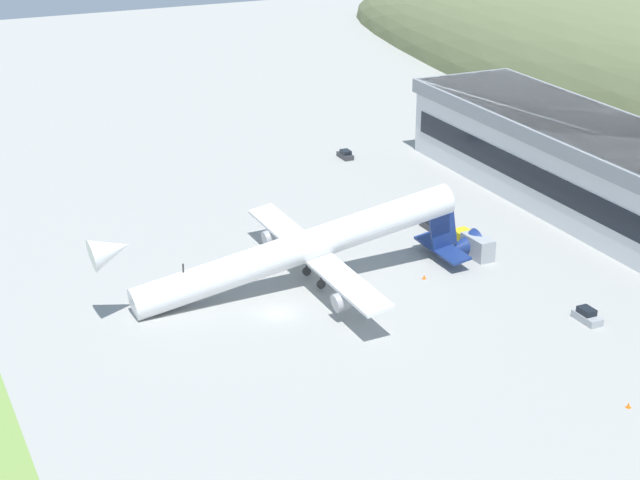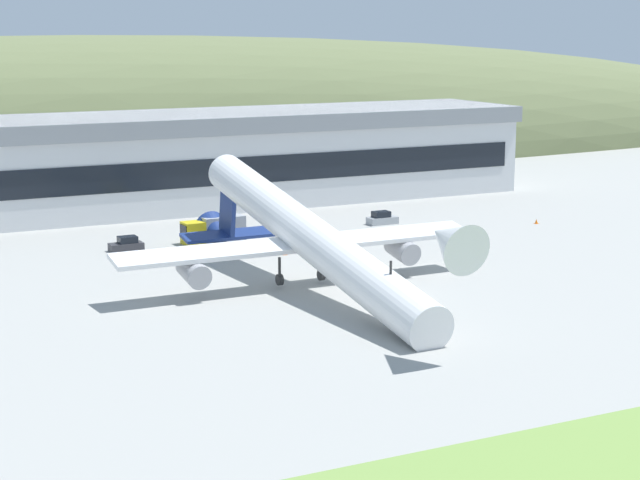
{
  "view_description": "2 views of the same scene",
  "coord_description": "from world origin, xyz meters",
  "px_view_note": "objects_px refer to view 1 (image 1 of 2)",
  "views": [
    {
      "loc": [
        108.22,
        -44.06,
        56.9
      ],
      "look_at": [
        -9.04,
        9.73,
        4.65
      ],
      "focal_mm": 60.0,
      "sensor_mm": 36.0,
      "label": 1
    },
    {
      "loc": [
        -49.54,
        -83.84,
        24.82
      ],
      "look_at": [
        -2.3,
        11.04,
        3.57
      ],
      "focal_mm": 60.0,
      "sensor_mm": 36.0,
      "label": 2
    }
  ],
  "objects_px": {
    "service_car_2": "(345,155)",
    "service_car_0": "(587,316)",
    "traffic_cone_1": "(424,277)",
    "cargo_airplane": "(306,250)",
    "fuel_truck": "(473,245)",
    "service_car_1": "(431,225)",
    "traffic_cone_0": "(629,405)"
  },
  "relations": [
    {
      "from": "service_car_1",
      "to": "service_car_2",
      "type": "relative_size",
      "value": 1.02
    },
    {
      "from": "traffic_cone_0",
      "to": "traffic_cone_1",
      "type": "distance_m",
      "value": 36.92
    },
    {
      "from": "service_car_0",
      "to": "service_car_2",
      "type": "bearing_deg",
      "value": 178.51
    },
    {
      "from": "cargo_airplane",
      "to": "service_car_1",
      "type": "xyz_separation_m",
      "value": [
        -10.48,
        24.67,
        -4.29
      ]
    },
    {
      "from": "cargo_airplane",
      "to": "service_car_0",
      "type": "bearing_deg",
      "value": 48.22
    },
    {
      "from": "service_car_0",
      "to": "service_car_1",
      "type": "bearing_deg",
      "value": -177.28
    },
    {
      "from": "service_car_0",
      "to": "fuel_truck",
      "type": "relative_size",
      "value": 0.52
    },
    {
      "from": "traffic_cone_1",
      "to": "service_car_1",
      "type": "bearing_deg",
      "value": 146.87
    },
    {
      "from": "cargo_airplane",
      "to": "traffic_cone_0",
      "type": "distance_m",
      "value": 45.26
    },
    {
      "from": "cargo_airplane",
      "to": "traffic_cone_1",
      "type": "relative_size",
      "value": 92.35
    },
    {
      "from": "service_car_1",
      "to": "traffic_cone_0",
      "type": "height_order",
      "value": "service_car_1"
    },
    {
      "from": "service_car_1",
      "to": "service_car_2",
      "type": "distance_m",
      "value": 35.92
    },
    {
      "from": "cargo_airplane",
      "to": "service_car_1",
      "type": "relative_size",
      "value": 14.22
    },
    {
      "from": "service_car_0",
      "to": "traffic_cone_1",
      "type": "bearing_deg",
      "value": -148.88
    },
    {
      "from": "cargo_airplane",
      "to": "service_car_0",
      "type": "xyz_separation_m",
      "value": [
        23.49,
        26.29,
        -4.28
      ]
    },
    {
      "from": "cargo_airplane",
      "to": "service_car_2",
      "type": "relative_size",
      "value": 14.49
    },
    {
      "from": "service_car_2",
      "to": "service_car_0",
      "type": "bearing_deg",
      "value": -1.49
    },
    {
      "from": "service_car_0",
      "to": "fuel_truck",
      "type": "bearing_deg",
      "value": -176.86
    },
    {
      "from": "service_car_2",
      "to": "traffic_cone_0",
      "type": "xyz_separation_m",
      "value": [
        87.6,
        -10.33,
        -0.34
      ]
    },
    {
      "from": "fuel_truck",
      "to": "service_car_2",
      "type": "bearing_deg",
      "value": 176.19
    },
    {
      "from": "service_car_1",
      "to": "traffic_cone_1",
      "type": "distance_m",
      "value": 17.96
    },
    {
      "from": "cargo_airplane",
      "to": "traffic_cone_0",
      "type": "bearing_deg",
      "value": 23.24
    },
    {
      "from": "traffic_cone_0",
      "to": "traffic_cone_1",
      "type": "bearing_deg",
      "value": -175.49
    },
    {
      "from": "service_car_2",
      "to": "traffic_cone_0",
      "type": "distance_m",
      "value": 88.21
    },
    {
      "from": "service_car_0",
      "to": "service_car_1",
      "type": "distance_m",
      "value": 34.01
    },
    {
      "from": "cargo_airplane",
      "to": "traffic_cone_1",
      "type": "xyz_separation_m",
      "value": [
        4.56,
        14.86,
        -4.7
      ]
    },
    {
      "from": "service_car_1",
      "to": "traffic_cone_0",
      "type": "relative_size",
      "value": 6.49
    },
    {
      "from": "cargo_airplane",
      "to": "traffic_cone_1",
      "type": "distance_m",
      "value": 16.24
    },
    {
      "from": "service_car_0",
      "to": "service_car_2",
      "type": "distance_m",
      "value": 69.75
    },
    {
      "from": "cargo_airplane",
      "to": "traffic_cone_0",
      "type": "xyz_separation_m",
      "value": [
        41.37,
        17.76,
        -4.7
      ]
    },
    {
      "from": "fuel_truck",
      "to": "cargo_airplane",
      "type": "bearing_deg",
      "value": -90.35
    },
    {
      "from": "cargo_airplane",
      "to": "service_car_1",
      "type": "bearing_deg",
      "value": 113.01
    }
  ]
}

